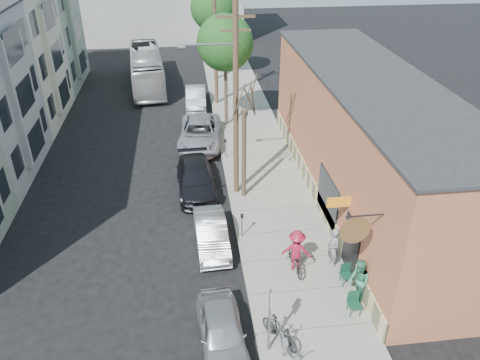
{
  "coord_description": "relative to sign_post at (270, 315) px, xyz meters",
  "views": [
    {
      "loc": [
        0.01,
        -15.73,
        13.57
      ],
      "look_at": [
        2.52,
        4.82,
        1.5
      ],
      "focal_mm": 35.0,
      "sensor_mm": 36.0,
      "label": 1
    }
  ],
  "objects": [
    {
      "name": "utility_pole_far",
      "position": [
        0.1,
        24.25,
        3.51
      ],
      "size": [
        1.8,
        0.28,
        10.0
      ],
      "color": "#503A28",
      "rests_on": "sidewalk"
    },
    {
      "name": "car_1",
      "position": [
        -1.55,
        6.26,
        -1.17
      ],
      "size": [
        1.56,
        4.07,
        1.32
      ],
      "primitive_type": "imported",
      "rotation": [
        0.0,
        0.0,
        0.04
      ],
      "color": "#B6B9BF",
      "rests_on": "ground"
    },
    {
      "name": "sidewalk",
      "position": [
        1.9,
        15.73,
        -1.76
      ],
      "size": [
        4.5,
        58.0,
        0.15
      ],
      "primitive_type": "cube",
      "color": "gray",
      "rests_on": "ground"
    },
    {
      "name": "parking_meter_far",
      "position": [
        -0.1,
        14.72,
        -0.85
      ],
      "size": [
        0.14,
        0.14,
        1.24
      ],
      "color": "slate",
      "rests_on": "sidewalk"
    },
    {
      "name": "car_2",
      "position": [
        -2.05,
        11.28,
        -1.1
      ],
      "size": [
        2.25,
        5.1,
        1.46
      ],
      "primitive_type": "imported",
      "rotation": [
        0.0,
        0.0,
        0.04
      ],
      "color": "black",
      "rests_on": "ground"
    },
    {
      "name": "cyclist",
      "position": [
        1.88,
        4.05,
        -0.71
      ],
      "size": [
        1.42,
        1.08,
        1.94
      ],
      "primitive_type": "imported",
      "rotation": [
        0.0,
        0.0,
        2.82
      ],
      "color": "maroon",
      "rests_on": "sidewalk"
    },
    {
      "name": "tree_leafy_far",
      "position": [
        0.45,
        30.18,
        4.46
      ],
      "size": [
        3.9,
        3.9,
        8.12
      ],
      "color": "#44392C",
      "rests_on": "sidewalk"
    },
    {
      "name": "patron_grey",
      "position": [
        3.48,
        4.07,
        -0.74
      ],
      "size": [
        0.58,
        0.77,
        1.89
      ],
      "primitive_type": "imported",
      "rotation": [
        0.0,
        0.0,
        -1.37
      ],
      "color": "slate",
      "rests_on": "sidewalk"
    },
    {
      "name": "car_0",
      "position": [
        -1.58,
        0.5,
        -1.16
      ],
      "size": [
        1.83,
        4.06,
        1.35
      ],
      "primitive_type": "imported",
      "rotation": [
        0.0,
        0.0,
        0.06
      ],
      "color": "#A5A5AD",
      "rests_on": "ground"
    },
    {
      "name": "parked_bike_a",
      "position": [
        0.44,
        0.27,
        -1.15
      ],
      "size": [
        1.38,
        1.76,
        1.07
      ],
      "primitive_type": "imported",
      "rotation": [
        0.0,
        0.0,
        0.57
      ],
      "color": "black",
      "rests_on": "sidewalk"
    },
    {
      "name": "parking_meter_near",
      "position": [
        -0.1,
        6.62,
        -0.85
      ],
      "size": [
        0.14,
        0.14,
        1.24
      ],
      "color": "slate",
      "rests_on": "sidewalk"
    },
    {
      "name": "patio_chair_a",
      "position": [
        3.52,
        1.27,
        -1.24
      ],
      "size": [
        0.51,
        0.51,
        0.88
      ],
      "primitive_type": null,
      "rotation": [
        0.0,
        0.0,
        0.01
      ],
      "color": "#113F2B",
      "rests_on": "sidewalk"
    },
    {
      "name": "car_3",
      "position": [
        -1.58,
        17.14,
        -1.04
      ],
      "size": [
        3.16,
        5.92,
        1.58
      ],
      "primitive_type": "imported",
      "rotation": [
        0.0,
        0.0,
        -0.1
      ],
      "color": "#B8B8C0",
      "rests_on": "ground"
    },
    {
      "name": "sign_post",
      "position": [
        0.0,
        0.0,
        0.0
      ],
      "size": [
        0.07,
        0.45,
        2.8
      ],
      "color": "slate",
      "rests_on": "sidewalk"
    },
    {
      "name": "car_4",
      "position": [
        -1.55,
        24.08,
        -1.11
      ],
      "size": [
        1.66,
        4.42,
        1.44
      ],
      "primitive_type": "imported",
      "rotation": [
        0.0,
        0.0,
        -0.03
      ],
      "color": "silver",
      "rests_on": "ground"
    },
    {
      "name": "tree_leafy_mid",
      "position": [
        0.45,
        19.95,
        4.06
      ],
      "size": [
        3.75,
        3.75,
        7.64
      ],
      "color": "#44392C",
      "rests_on": "sidewalk"
    },
    {
      "name": "cafe_building",
      "position": [
        6.64,
        9.72,
        1.47
      ],
      "size": [
        6.6,
        20.2,
        6.61
      ],
      "color": "#AE6040",
      "rests_on": "ground"
    },
    {
      "name": "patio_chair_b",
      "position": [
        3.75,
        2.9,
        -1.24
      ],
      "size": [
        0.56,
        0.56,
        0.88
      ],
      "primitive_type": null,
      "rotation": [
        0.0,
        0.0,
        0.13
      ],
      "color": "#113F2B",
      "rests_on": "sidewalk"
    },
    {
      "name": "tree_bare",
      "position": [
        0.45,
        10.23,
        0.75
      ],
      "size": [
        0.24,
        0.24,
        4.87
      ],
      "color": "#44392C",
      "rests_on": "sidewalk"
    },
    {
      "name": "ground",
      "position": [
        -2.35,
        4.73,
        -1.83
      ],
      "size": [
        120.0,
        120.0,
        0.0
      ],
      "primitive_type": "plane",
      "color": "black"
    },
    {
      "name": "cyclist_bike",
      "position": [
        1.88,
        4.05,
        -1.19
      ],
      "size": [
        0.77,
        1.92,
        0.99
      ],
      "primitive_type": "imported",
      "rotation": [
        0.0,
        0.0,
        0.06
      ],
      "color": "black",
      "rests_on": "sidewalk"
    },
    {
      "name": "bus",
      "position": [
        -5.56,
        29.5,
        -0.31
      ],
      "size": [
        3.53,
        11.12,
        3.05
      ],
      "primitive_type": "imported",
      "rotation": [
        0.0,
        0.0,
        0.09
      ],
      "color": "silver",
      "rests_on": "ground"
    },
    {
      "name": "patron_green",
      "position": [
        3.85,
        1.94,
        -0.73
      ],
      "size": [
        0.75,
        0.95,
        1.91
      ],
      "primitive_type": "imported",
      "rotation": [
        0.0,
        0.0,
        -1.54
      ],
      "color": "#34835F",
      "rests_on": "sidewalk"
    },
    {
      "name": "parked_bike_b",
      "position": [
        0.59,
        -0.6,
        -1.17
      ],
      "size": [
        0.93,
        2.01,
        1.02
      ],
      "primitive_type": "imported",
      "rotation": [
        0.0,
        0.0,
        0.14
      ],
      "color": "slate",
      "rests_on": "sidewalk"
    },
    {
      "name": "utility_pole_near",
      "position": [
        0.04,
        10.68,
        3.58
      ],
      "size": [
        3.57,
        0.28,
        10.0
      ],
      "color": "#503A28",
      "rests_on": "sidewalk"
    }
  ]
}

